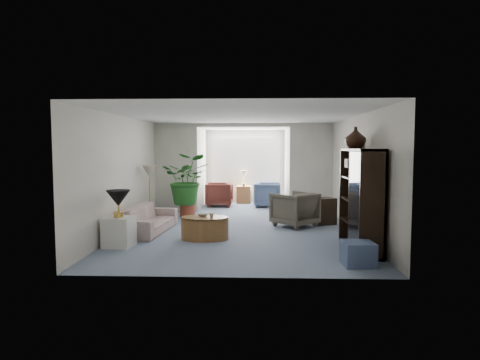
{
  "coord_description": "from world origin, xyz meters",
  "views": [
    {
      "loc": [
        0.36,
        -8.81,
        1.84
      ],
      "look_at": [
        0.0,
        0.6,
        1.1
      ],
      "focal_mm": 31.51,
      "sensor_mm": 36.0,
      "label": 1
    }
  ],
  "objects_px": {
    "coffee_cup": "(212,215)",
    "sunroom_table": "(244,195)",
    "ottoman": "(358,254)",
    "sunroom_chair_blue": "(267,194)",
    "floor_lamp": "(149,171)",
    "sunroom_chair_maroon": "(219,194)",
    "table_lamp": "(118,198)",
    "framed_picture": "(359,154)",
    "cabinet_urn": "(356,138)",
    "wingback_chair": "(295,209)",
    "side_table_dark": "(323,211)",
    "end_table": "(119,232)",
    "coffee_bowl": "(203,215)",
    "entertainment_cabinet": "(361,200)",
    "sofa": "(148,219)",
    "coffee_table": "(205,228)",
    "plant_pot": "(187,210)"
  },
  "relations": [
    {
      "from": "framed_picture",
      "to": "wingback_chair",
      "type": "relative_size",
      "value": 0.57
    },
    {
      "from": "framed_picture",
      "to": "sofa",
      "type": "relative_size",
      "value": 0.25
    },
    {
      "from": "coffee_cup",
      "to": "coffee_table",
      "type": "bearing_deg",
      "value": 146.31
    },
    {
      "from": "sunroom_chair_blue",
      "to": "side_table_dark",
      "type": "bearing_deg",
      "value": -155.72
    },
    {
      "from": "coffee_bowl",
      "to": "coffee_cup",
      "type": "distance_m",
      "value": 0.28
    },
    {
      "from": "coffee_table",
      "to": "side_table_dark",
      "type": "bearing_deg",
      "value": 33.81
    },
    {
      "from": "floor_lamp",
      "to": "sunroom_chair_maroon",
      "type": "distance_m",
      "value": 3.25
    },
    {
      "from": "sunroom_chair_blue",
      "to": "floor_lamp",
      "type": "bearing_deg",
      "value": 134.2
    },
    {
      "from": "floor_lamp",
      "to": "ottoman",
      "type": "height_order",
      "value": "floor_lamp"
    },
    {
      "from": "coffee_cup",
      "to": "cabinet_urn",
      "type": "relative_size",
      "value": 0.25
    },
    {
      "from": "framed_picture",
      "to": "coffee_cup",
      "type": "xyz_separation_m",
      "value": [
        -2.97,
        -0.55,
        -1.2
      ]
    },
    {
      "from": "entertainment_cabinet",
      "to": "table_lamp",
      "type": "bearing_deg",
      "value": 179.36
    },
    {
      "from": "table_lamp",
      "to": "plant_pot",
      "type": "height_order",
      "value": "table_lamp"
    },
    {
      "from": "coffee_table",
      "to": "entertainment_cabinet",
      "type": "relative_size",
      "value": 0.53
    },
    {
      "from": "side_table_dark",
      "to": "sunroom_chair_blue",
      "type": "xyz_separation_m",
      "value": [
        -1.25,
        2.94,
        0.06
      ]
    },
    {
      "from": "cabinet_urn",
      "to": "side_table_dark",
      "type": "bearing_deg",
      "value": 97.82
    },
    {
      "from": "coffee_cup",
      "to": "sunroom_chair_blue",
      "type": "height_order",
      "value": "sunroom_chair_blue"
    },
    {
      "from": "coffee_table",
      "to": "coffee_cup",
      "type": "height_order",
      "value": "coffee_cup"
    },
    {
      "from": "entertainment_cabinet",
      "to": "plant_pot",
      "type": "xyz_separation_m",
      "value": [
        -3.69,
        3.48,
        -0.74
      ]
    },
    {
      "from": "coffee_table",
      "to": "coffee_cup",
      "type": "xyz_separation_m",
      "value": [
        0.15,
        -0.1,
        0.27
      ]
    },
    {
      "from": "framed_picture",
      "to": "end_table",
      "type": "height_order",
      "value": "framed_picture"
    },
    {
      "from": "side_table_dark",
      "to": "plant_pot",
      "type": "distance_m",
      "value": 3.56
    },
    {
      "from": "table_lamp",
      "to": "cabinet_urn",
      "type": "bearing_deg",
      "value": 5.85
    },
    {
      "from": "wingback_chair",
      "to": "sunroom_chair_maroon",
      "type": "bearing_deg",
      "value": -100.69
    },
    {
      "from": "ottoman",
      "to": "coffee_cup",
      "type": "bearing_deg",
      "value": 145.81
    },
    {
      "from": "coffee_table",
      "to": "coffee_bowl",
      "type": "bearing_deg",
      "value": 116.57
    },
    {
      "from": "coffee_bowl",
      "to": "ottoman",
      "type": "height_order",
      "value": "coffee_bowl"
    },
    {
      "from": "end_table",
      "to": "plant_pot",
      "type": "relative_size",
      "value": 1.37
    },
    {
      "from": "coffee_bowl",
      "to": "sunroom_chair_blue",
      "type": "bearing_deg",
      "value": 72.8
    },
    {
      "from": "framed_picture",
      "to": "cabinet_urn",
      "type": "bearing_deg",
      "value": -108.73
    },
    {
      "from": "framed_picture",
      "to": "floor_lamp",
      "type": "height_order",
      "value": "framed_picture"
    },
    {
      "from": "framed_picture",
      "to": "plant_pot",
      "type": "relative_size",
      "value": 1.25
    },
    {
      "from": "floor_lamp",
      "to": "ottoman",
      "type": "relative_size",
      "value": 0.77
    },
    {
      "from": "table_lamp",
      "to": "sunroom_chair_blue",
      "type": "height_order",
      "value": "table_lamp"
    },
    {
      "from": "ottoman",
      "to": "sunroom_chair_blue",
      "type": "xyz_separation_m",
      "value": [
        -1.24,
        6.46,
        0.19
      ]
    },
    {
      "from": "end_table",
      "to": "floor_lamp",
      "type": "distance_m",
      "value": 2.79
    },
    {
      "from": "cabinet_urn",
      "to": "plant_pot",
      "type": "xyz_separation_m",
      "value": [
        -3.69,
        2.98,
        -1.85
      ]
    },
    {
      "from": "sunroom_chair_maroon",
      "to": "framed_picture",
      "type": "bearing_deg",
      "value": 38.72
    },
    {
      "from": "coffee_cup",
      "to": "sunroom_table",
      "type": "xyz_separation_m",
      "value": [
        0.47,
        5.54,
        -0.22
      ]
    },
    {
      "from": "entertainment_cabinet",
      "to": "ottoman",
      "type": "height_order",
      "value": "entertainment_cabinet"
    },
    {
      "from": "side_table_dark",
      "to": "sunroom_chair_maroon",
      "type": "distance_m",
      "value": 4.02
    },
    {
      "from": "framed_picture",
      "to": "sunroom_chair_maroon",
      "type": "relative_size",
      "value": 0.62
    },
    {
      "from": "wingback_chair",
      "to": "sunroom_table",
      "type": "relative_size",
      "value": 1.55
    },
    {
      "from": "sunroom_chair_maroon",
      "to": "floor_lamp",
      "type": "bearing_deg",
      "value": -26.73
    },
    {
      "from": "floor_lamp",
      "to": "sofa",
      "type": "bearing_deg",
      "value": -77.16
    },
    {
      "from": "coffee_cup",
      "to": "side_table_dark",
      "type": "xyz_separation_m",
      "value": [
        2.47,
        1.85,
        -0.18
      ]
    },
    {
      "from": "floor_lamp",
      "to": "wingback_chair",
      "type": "bearing_deg",
      "value": -7.79
    },
    {
      "from": "coffee_cup",
      "to": "sunroom_chair_blue",
      "type": "distance_m",
      "value": 4.95
    },
    {
      "from": "wingback_chair",
      "to": "end_table",
      "type": "bearing_deg",
      "value": -11.04
    },
    {
      "from": "end_table",
      "to": "side_table_dark",
      "type": "relative_size",
      "value": 0.87
    }
  ]
}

